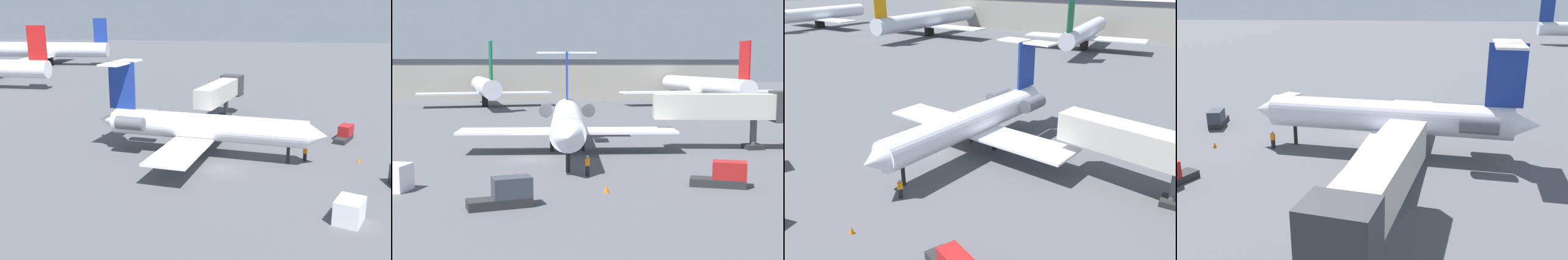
% 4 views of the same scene
% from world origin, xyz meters
% --- Properties ---
extents(ground_plane, '(400.00, 400.00, 0.10)m').
position_xyz_m(ground_plane, '(0.00, 0.00, -0.05)').
color(ground_plane, '#4C4C51').
extents(regional_jet, '(22.23, 26.45, 10.28)m').
position_xyz_m(regional_jet, '(3.84, 2.47, 3.43)').
color(regional_jet, white).
rests_on(regional_jet, ground_plane).
extents(jet_bridge, '(15.02, 5.80, 6.10)m').
position_xyz_m(jet_bridge, '(21.35, 1.93, 4.40)').
color(jet_bridge, '#B7B2A8').
rests_on(jet_bridge, ground_plane).
extents(ground_crew_marshaller, '(0.42, 0.48, 1.69)m').
position_xyz_m(ground_crew_marshaller, '(3.84, -9.18, 0.86)').
color(ground_crew_marshaller, black).
rests_on(ground_crew_marshaller, ground_plane).
extents(baggage_tug_lead, '(4.18, 2.08, 1.90)m').
position_xyz_m(baggage_tug_lead, '(-2.78, -17.55, 0.84)').
color(baggage_tug_lead, '#262628').
rests_on(baggage_tug_lead, ground_plane).
extents(cargo_container_uld, '(3.14, 2.79, 1.91)m').
position_xyz_m(cargo_container_uld, '(-10.72, -11.58, 0.95)').
color(cargo_container_uld, silver).
rests_on(cargo_container_uld, ground_plane).
extents(traffic_cone_near, '(0.36, 0.36, 0.55)m').
position_xyz_m(traffic_cone_near, '(4.17, -14.83, 0.28)').
color(traffic_cone_near, orange).
rests_on(traffic_cone_near, ground_plane).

